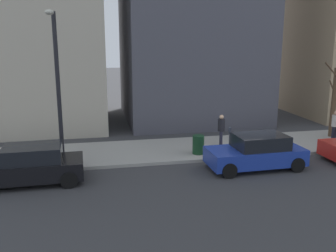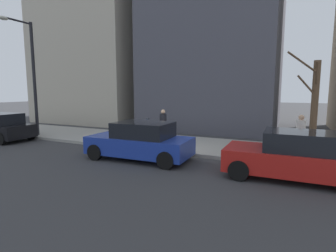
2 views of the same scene
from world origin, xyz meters
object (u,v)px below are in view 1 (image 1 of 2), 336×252
object	(u,v)px
bare_tree	(334,101)
pedestrian_midblock	(335,124)
trash_bin	(198,145)
pedestrian_far_corner	(221,129)
parking_meter	(229,138)
office_tower_right	(25,11)
parked_car_blue	(256,152)
streetlamp	(57,77)
parked_car_black	(30,165)

from	to	relation	value
bare_tree	pedestrian_midblock	bearing A→B (deg)	153.68
trash_bin	pedestrian_far_corner	bearing A→B (deg)	-56.66
parking_meter	pedestrian_midblock	world-z (taller)	pedestrian_midblock
trash_bin	office_tower_right	bearing A→B (deg)	43.32
pedestrian_midblock	office_tower_right	bearing A→B (deg)	120.44
parked_car_blue	trash_bin	distance (m)	2.93
parking_meter	pedestrian_far_corner	world-z (taller)	pedestrian_far_corner
parking_meter	streetlamp	xyz separation A→B (m)	(-0.17, 7.69, 3.04)
trash_bin	pedestrian_midblock	world-z (taller)	pedestrian_midblock
parked_car_black	trash_bin	xyz separation A→B (m)	(1.97, -7.43, -0.14)
parking_meter	bare_tree	distance (m)	7.32
parking_meter	trash_bin	distance (m)	1.52
parked_car_blue	bare_tree	distance (m)	7.48
pedestrian_midblock	pedestrian_far_corner	world-z (taller)	same
trash_bin	parked_car_black	bearing A→B (deg)	104.88
pedestrian_midblock	pedestrian_far_corner	xyz separation A→B (m)	(0.25, 6.34, 0.00)
parking_meter	pedestrian_midblock	xyz separation A→B (m)	(1.19, -6.44, 0.11)
parked_car_blue	streetlamp	size ratio (longest dim) A/B	0.65
parked_car_black	streetlamp	distance (m)	3.73
streetlamp	office_tower_right	xyz separation A→B (m)	(10.01, 2.57, 3.26)
streetlamp	trash_bin	xyz separation A→B (m)	(0.62, -6.29, -3.42)
parked_car_blue	pedestrian_midblock	size ratio (longest dim) A/B	2.56
bare_tree	pedestrian_midblock	distance (m)	1.52
streetlamp	office_tower_right	world-z (taller)	office_tower_right
parked_car_black	office_tower_right	distance (m)	13.19
bare_tree	pedestrian_far_corner	bearing A→B (deg)	95.82
streetlamp	pedestrian_far_corner	bearing A→B (deg)	-78.39
bare_tree	pedestrian_midblock	world-z (taller)	bare_tree
bare_tree	parking_meter	bearing A→B (deg)	107.12
pedestrian_far_corner	office_tower_right	world-z (taller)	office_tower_right
pedestrian_midblock	parking_meter	bearing A→B (deg)	158.29
parked_car_black	streetlamp	bearing A→B (deg)	-41.53
parking_meter	pedestrian_midblock	size ratio (longest dim) A/B	0.81
parking_meter	office_tower_right	xyz separation A→B (m)	(9.84, 10.26, 6.29)
bare_tree	pedestrian_midblock	xyz separation A→B (m)	(-0.94, 0.46, -1.11)
pedestrian_midblock	pedestrian_far_corner	bearing A→B (deg)	145.64
bare_tree	office_tower_right	size ratio (longest dim) A/B	0.29
parked_car_blue	trash_bin	world-z (taller)	parked_car_blue
parking_meter	office_tower_right	bearing A→B (deg)	46.18
bare_tree	pedestrian_far_corner	size ratio (longest dim) A/B	2.56
parked_car_blue	parking_meter	world-z (taller)	parked_car_blue
streetlamp	trash_bin	world-z (taller)	streetlamp
trash_bin	bare_tree	bearing A→B (deg)	-78.59
parked_car_black	bare_tree	bearing A→B (deg)	-78.48
parking_meter	streetlamp	distance (m)	8.27
trash_bin	pedestrian_midblock	xyz separation A→B (m)	(0.74, -7.83, 0.49)
parked_car_blue	parking_meter	size ratio (longest dim) A/B	3.15
parked_car_blue	trash_bin	xyz separation A→B (m)	(2.12, 2.02, -0.14)
parked_car_black	office_tower_right	world-z (taller)	office_tower_right
parking_meter	streetlamp	size ratio (longest dim) A/B	0.21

